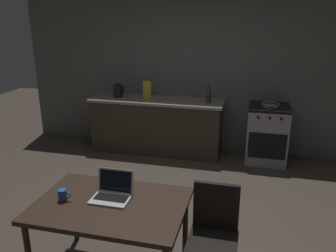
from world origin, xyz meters
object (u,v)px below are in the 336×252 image
object	(u,v)px
frying_pan	(271,105)
coffee_mug	(63,195)
electric_kettle	(118,91)
chair	(214,231)
stove_oven	(267,134)
laptop	(112,193)
dining_table	(111,210)
cereal_box	(147,90)
bottle	(209,94)

from	to	relation	value
frying_pan	coffee_mug	xyz separation A→B (m)	(-1.75, -2.93, -0.15)
electric_kettle	chair	bearing A→B (deg)	-55.31
stove_oven	laptop	xyz separation A→B (m)	(-1.36, -2.82, 0.32)
stove_oven	dining_table	bearing A→B (deg)	-114.83
dining_table	cereal_box	size ratio (longest dim) A/B	4.40
bottle	coffee_mug	xyz separation A→B (m)	(-0.82, -2.90, -0.26)
stove_oven	chair	bearing A→B (deg)	-99.99
chair	cereal_box	bearing A→B (deg)	106.08
stove_oven	bottle	bearing A→B (deg)	-177.03
coffee_mug	cereal_box	distance (m)	2.99
chair	coffee_mug	distance (m)	1.29
electric_kettle	bottle	world-z (taller)	bottle
frying_pan	laptop	bearing A→B (deg)	-116.08
electric_kettle	frying_pan	size ratio (longest dim) A/B	0.51
dining_table	laptop	distance (m)	0.14
laptop	cereal_box	xyz separation A→B (m)	(-0.56, 2.84, 0.27)
electric_kettle	coffee_mug	bearing A→B (deg)	-77.07
cereal_box	dining_table	bearing A→B (deg)	-78.76
chair	coffee_mug	bearing A→B (deg)	176.75
dining_table	electric_kettle	size ratio (longest dim) A/B	5.67
electric_kettle	bottle	bearing A→B (deg)	-1.90
cereal_box	bottle	bearing A→B (deg)	-3.99
chair	coffee_mug	world-z (taller)	chair
laptop	electric_kettle	size ratio (longest dim) A/B	1.45
coffee_mug	dining_table	bearing A→B (deg)	7.88
chair	electric_kettle	world-z (taller)	electric_kettle
frying_pan	cereal_box	bearing A→B (deg)	178.57
stove_oven	chair	world-z (taller)	chair
electric_kettle	cereal_box	xyz separation A→B (m)	(0.50, 0.02, 0.04)
laptop	frying_pan	distance (m)	3.11
stove_oven	bottle	distance (m)	1.09
electric_kettle	cereal_box	distance (m)	0.50
dining_table	bottle	size ratio (longest dim) A/B	4.31
stove_oven	bottle	xyz separation A→B (m)	(-0.92, -0.05, 0.58)
frying_pan	cereal_box	xyz separation A→B (m)	(-1.93, 0.05, 0.12)
dining_table	frying_pan	world-z (taller)	frying_pan
stove_oven	bottle	world-z (taller)	bottle
bottle	coffee_mug	bearing A→B (deg)	-105.85
chair	frying_pan	distance (m)	2.83
stove_oven	electric_kettle	world-z (taller)	electric_kettle
bottle	cereal_box	world-z (taller)	bottle
stove_oven	electric_kettle	bearing A→B (deg)	179.94
laptop	electric_kettle	world-z (taller)	electric_kettle
frying_pan	electric_kettle	bearing A→B (deg)	179.34
bottle	frying_pan	world-z (taller)	bottle
dining_table	stove_oven	bearing A→B (deg)	65.17
coffee_mug	cereal_box	size ratio (longest dim) A/B	0.40
stove_oven	coffee_mug	world-z (taller)	stove_oven
laptop	cereal_box	world-z (taller)	cereal_box
bottle	laptop	bearing A→B (deg)	-99.02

